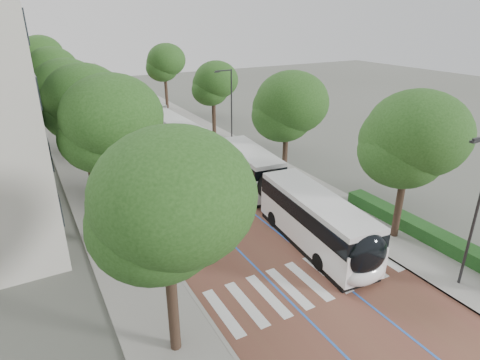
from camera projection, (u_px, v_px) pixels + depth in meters
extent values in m
plane|color=#51544C|center=(317.00, 293.00, 20.10)|extent=(160.00, 160.00, 0.00)
cube|color=brown|center=(122.00, 121.00, 52.39)|extent=(11.00, 140.00, 0.02)
cube|color=gray|center=(60.00, 127.00, 49.01)|extent=(4.00, 140.00, 0.12)
cube|color=gray|center=(176.00, 114.00, 55.73)|extent=(4.00, 140.00, 0.12)
cube|color=gray|center=(76.00, 126.00, 49.86)|extent=(0.20, 140.00, 0.14)
cube|color=gray|center=(163.00, 115.00, 54.88)|extent=(0.20, 140.00, 0.14)
cube|color=silver|center=(223.00, 312.00, 18.75)|extent=(0.55, 3.60, 0.01)
cube|color=silver|center=(246.00, 304.00, 19.30)|extent=(0.55, 3.60, 0.01)
cube|color=silver|center=(268.00, 296.00, 19.86)|extent=(0.55, 3.60, 0.01)
cube|color=silver|center=(289.00, 288.00, 20.42)|extent=(0.55, 3.60, 0.01)
cube|color=silver|center=(308.00, 280.00, 20.98)|extent=(0.55, 3.60, 0.01)
cube|color=silver|center=(327.00, 274.00, 21.54)|extent=(0.55, 3.60, 0.01)
cube|color=silver|center=(344.00, 267.00, 22.10)|extent=(0.55, 3.60, 0.01)
cube|color=silver|center=(361.00, 261.00, 22.66)|extent=(0.55, 3.60, 0.01)
cube|color=silver|center=(377.00, 255.00, 23.22)|extent=(0.55, 3.60, 0.01)
cube|color=blue|center=(109.00, 122.00, 51.67)|extent=(0.12, 126.00, 0.01)
cube|color=blue|center=(134.00, 119.00, 53.10)|extent=(0.12, 126.00, 0.01)
cube|color=black|center=(36.00, 130.00, 36.87)|extent=(0.12, 38.00, 1.60)
cube|color=black|center=(29.00, 96.00, 35.64)|extent=(0.12, 38.00, 1.60)
cube|color=black|center=(21.00, 58.00, 34.42)|extent=(0.12, 38.00, 1.60)
cube|color=black|center=(14.00, 21.00, 33.26)|extent=(0.12, 38.00, 1.60)
cube|color=#153E15|center=(438.00, 238.00, 23.97)|extent=(1.20, 14.00, 0.80)
cylinder|color=#28282B|center=(476.00, 214.00, 19.13)|extent=(0.14, 0.14, 8.00)
cube|color=#28282B|center=(475.00, 141.00, 17.00)|extent=(0.50, 0.20, 0.10)
cylinder|color=#28282B|center=(232.00, 111.00, 39.32)|extent=(0.14, 0.14, 8.00)
cube|color=#28282B|center=(224.00, 71.00, 37.46)|extent=(1.70, 0.12, 0.12)
cube|color=#28282B|center=(217.00, 72.00, 37.18)|extent=(0.50, 0.20, 0.10)
cylinder|color=#28282B|center=(144.00, 186.00, 22.24)|extent=(0.14, 0.14, 8.00)
cylinder|color=black|center=(173.00, 305.00, 15.86)|extent=(0.44, 0.44, 4.58)
ellipsoid|color=#1D4014|center=(165.00, 211.00, 14.26)|extent=(5.90, 5.90, 5.01)
cylinder|color=black|center=(118.00, 208.00, 23.00)|extent=(0.44, 0.44, 5.22)
ellipsoid|color=#1D4014|center=(107.00, 128.00, 21.18)|extent=(5.32, 5.32, 4.52)
cylinder|color=black|center=(90.00, 164.00, 30.34)|extent=(0.44, 0.44, 4.86)
ellipsoid|color=#1D4014|center=(81.00, 106.00, 28.64)|extent=(5.66, 5.66, 4.81)
cylinder|color=black|center=(71.00, 135.00, 38.52)|extent=(0.44, 0.44, 4.30)
ellipsoid|color=#1D4014|center=(64.00, 94.00, 37.02)|extent=(6.26, 6.26, 5.32)
cylinder|color=black|center=(57.00, 109.00, 48.15)|extent=(0.44, 0.44, 4.59)
ellipsoid|color=#1D4014|center=(50.00, 74.00, 46.55)|extent=(5.79, 5.79, 4.92)
cylinder|color=black|center=(45.00, 89.00, 60.21)|extent=(0.44, 0.44, 4.89)
ellipsoid|color=#1D4014|center=(39.00, 58.00, 58.50)|extent=(6.31, 6.31, 5.36)
cylinder|color=black|center=(399.00, 206.00, 24.32)|extent=(0.44, 0.44, 4.34)
ellipsoid|color=#1D4014|center=(409.00, 143.00, 22.81)|extent=(5.83, 5.83, 4.96)
cylinder|color=black|center=(285.00, 152.00, 34.07)|extent=(0.44, 0.44, 4.06)
ellipsoid|color=#1D4014|center=(287.00, 110.00, 32.65)|extent=(5.98, 5.98, 5.08)
cylinder|color=black|center=(214.00, 118.00, 45.38)|extent=(0.44, 0.44, 4.02)
ellipsoid|color=#1D4014|center=(213.00, 85.00, 43.97)|extent=(4.82, 4.82, 4.09)
cylinder|color=black|center=(166.00, 93.00, 58.21)|extent=(0.44, 0.44, 4.49)
ellipsoid|color=#1D4014|center=(164.00, 64.00, 56.64)|extent=(5.36, 5.36, 4.56)
cylinder|color=black|center=(275.00, 187.00, 27.95)|extent=(2.38, 1.12, 2.30)
cube|color=white|center=(315.00, 226.00, 23.80)|extent=(3.41, 9.56, 1.82)
cube|color=black|center=(316.00, 209.00, 23.36)|extent=(3.43, 9.38, 0.97)
cube|color=silver|center=(317.00, 199.00, 23.11)|extent=(3.34, 9.37, 0.31)
cube|color=black|center=(314.00, 242.00, 24.22)|extent=(3.33, 9.18, 0.35)
cube|color=white|center=(249.00, 173.00, 31.81)|extent=(3.25, 7.95, 1.82)
cube|color=black|center=(249.00, 159.00, 31.37)|extent=(3.28, 7.80, 0.97)
cube|color=silver|center=(249.00, 151.00, 31.12)|extent=(3.19, 7.79, 0.31)
cube|color=black|center=(249.00, 185.00, 32.23)|extent=(3.17, 7.64, 0.35)
ellipsoid|color=black|center=(367.00, 255.00, 19.67)|extent=(2.45, 1.33, 2.28)
ellipsoid|color=white|center=(365.00, 275.00, 20.07)|extent=(2.44, 1.23, 1.14)
cylinder|color=black|center=(319.00, 262.00, 21.74)|extent=(0.40, 1.02, 1.00)
cylinder|color=black|center=(353.00, 253.00, 22.57)|extent=(0.40, 1.02, 1.00)
cylinder|color=black|center=(228.00, 177.00, 33.10)|extent=(0.40, 1.02, 1.00)
cylinder|color=black|center=(253.00, 173.00, 33.93)|extent=(0.40, 1.02, 1.00)
cylinder|color=black|center=(273.00, 219.00, 26.29)|extent=(0.40, 1.02, 1.00)
cylinder|color=black|center=(303.00, 213.00, 27.12)|extent=(0.40, 1.02, 1.00)
cube|color=white|center=(177.00, 139.00, 40.36)|extent=(2.80, 12.06, 1.82)
cube|color=black|center=(176.00, 128.00, 39.92)|extent=(2.83, 11.82, 0.97)
cube|color=silver|center=(176.00, 122.00, 39.68)|extent=(2.74, 11.82, 0.31)
cube|color=black|center=(178.00, 149.00, 40.78)|extent=(2.74, 11.58, 0.35)
ellipsoid|color=black|center=(202.00, 147.00, 35.42)|extent=(2.38, 1.16, 2.28)
ellipsoid|color=white|center=(202.00, 160.00, 35.82)|extent=(2.37, 1.06, 1.14)
cylinder|color=black|center=(181.00, 158.00, 37.26)|extent=(0.32, 1.01, 1.00)
cylinder|color=black|center=(203.00, 154.00, 38.32)|extent=(0.32, 1.01, 1.00)
cylinder|color=black|center=(154.00, 139.00, 43.15)|extent=(0.32, 1.01, 1.00)
cylinder|color=black|center=(174.00, 136.00, 44.21)|extent=(0.32, 1.01, 1.00)
cube|color=white|center=(142.00, 113.00, 50.80)|extent=(2.99, 12.09, 1.82)
cube|color=black|center=(141.00, 104.00, 50.36)|extent=(3.02, 11.85, 0.97)
cube|color=silver|center=(140.00, 99.00, 50.12)|extent=(2.93, 11.85, 0.31)
cube|color=black|center=(142.00, 122.00, 51.22)|extent=(2.92, 11.61, 0.35)
ellipsoid|color=black|center=(158.00, 117.00, 45.90)|extent=(2.39, 1.20, 2.28)
ellipsoid|color=white|center=(159.00, 127.00, 46.30)|extent=(2.39, 1.10, 1.14)
cylinder|color=black|center=(143.00, 127.00, 47.71)|extent=(0.34, 1.01, 1.00)
cylinder|color=black|center=(161.00, 124.00, 48.80)|extent=(0.34, 1.01, 1.00)
cylinder|color=black|center=(125.00, 114.00, 53.55)|extent=(0.34, 1.01, 1.00)
cylinder|color=black|center=(141.00, 112.00, 54.63)|extent=(0.34, 1.01, 1.00)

